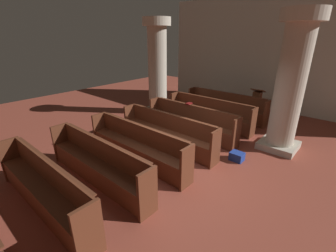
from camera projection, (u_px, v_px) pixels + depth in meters
name	position (u px, v px, depth m)	size (l,w,h in m)	color
ground_plane	(183.00, 163.00, 5.82)	(19.20, 19.20, 0.00)	brown
back_wall	(277.00, 55.00, 9.23)	(10.00, 0.16, 4.50)	beige
pew_row_0	(225.00, 105.00, 8.86)	(3.17, 0.47, 0.95)	brown
pew_row_1	(210.00, 112.00, 8.07)	(3.17, 0.46, 0.95)	brown
pew_row_2	(191.00, 120.00, 7.28)	(3.17, 0.47, 0.95)	brown
pew_row_3	(167.00, 130.00, 6.50)	(3.17, 0.46, 0.95)	brown
pew_row_4	(137.00, 144.00, 5.71)	(3.17, 0.46, 0.95)	brown
pew_row_5	(97.00, 161.00, 4.92)	(3.17, 0.47, 0.95)	brown
pew_row_6	(43.00, 185.00, 4.14)	(3.17, 0.46, 0.95)	brown
pillar_aisle_side	(291.00, 83.00, 5.92)	(1.04, 1.04, 3.60)	#B6AD9A
pillar_far_side	(157.00, 66.00, 8.95)	(1.04, 1.04, 3.60)	#B6AD9A
lectern	(256.00, 104.00, 9.10)	(0.48, 0.45, 1.08)	brown
hymn_book	(189.00, 103.00, 7.38)	(0.14, 0.21, 0.03)	maroon
kneeler_box_blue	(237.00, 156.00, 5.92)	(0.33, 0.27, 0.22)	navy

